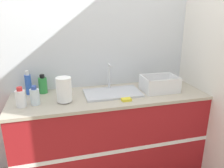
% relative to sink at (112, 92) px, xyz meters
% --- Properties ---
extents(wall_back, '(4.33, 0.06, 2.60)m').
position_rel_sink_xyz_m(wall_back, '(-0.03, 0.33, 0.38)').
color(wall_back, silver).
rests_on(wall_back, ground_plane).
extents(wall_right, '(0.06, 2.62, 2.60)m').
position_rel_sink_xyz_m(wall_right, '(0.97, -0.01, 0.38)').
color(wall_right, silver).
rests_on(wall_right, ground_plane).
extents(counter_cabinet, '(1.96, 0.64, 0.90)m').
position_rel_sink_xyz_m(counter_cabinet, '(-0.03, -0.01, -0.47)').
color(counter_cabinet, maroon).
rests_on(counter_cabinet, ground_plane).
extents(sink, '(0.57, 0.33, 0.29)m').
position_rel_sink_xyz_m(sink, '(0.00, 0.00, 0.00)').
color(sink, silver).
rests_on(sink, counter_cabinet).
extents(paper_towel_roll, '(0.14, 0.14, 0.24)m').
position_rel_sink_xyz_m(paper_towel_roll, '(-0.48, -0.09, 0.10)').
color(paper_towel_roll, '#4C4C51').
rests_on(paper_towel_roll, counter_cabinet).
extents(dish_rack, '(0.36, 0.26, 0.16)m').
position_rel_sink_xyz_m(dish_rack, '(0.50, -0.04, 0.04)').
color(dish_rack, white).
rests_on(dish_rack, counter_cabinet).
extents(bottle_clear, '(0.08, 0.08, 0.18)m').
position_rel_sink_xyz_m(bottle_clear, '(-0.74, -0.08, 0.06)').
color(bottle_clear, silver).
rests_on(bottle_clear, counter_cabinet).
extents(bottle_green, '(0.08, 0.08, 0.20)m').
position_rel_sink_xyz_m(bottle_green, '(-0.68, 0.21, 0.07)').
color(bottle_green, '#2D8C3D').
rests_on(bottle_green, counter_cabinet).
extents(bottle_white_spray, '(0.09, 0.09, 0.18)m').
position_rel_sink_xyz_m(bottle_white_spray, '(-0.86, -0.10, 0.06)').
color(bottle_white_spray, white).
rests_on(bottle_white_spray, counter_cabinet).
extents(bottle_blue, '(0.06, 0.06, 0.24)m').
position_rel_sink_xyz_m(bottle_blue, '(-0.82, 0.21, 0.09)').
color(bottle_blue, '#2D56B7').
rests_on(bottle_blue, counter_cabinet).
extents(sponge, '(0.09, 0.06, 0.02)m').
position_rel_sink_xyz_m(sponge, '(0.08, -0.21, -0.01)').
color(sponge, yellow).
rests_on(sponge, counter_cabinet).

